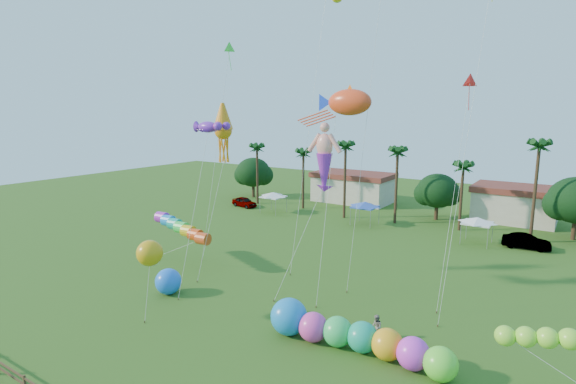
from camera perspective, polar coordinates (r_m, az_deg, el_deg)
The scene contains 18 objects.
ground at distance 27.94m, azimuth -12.39°, elevation -21.71°, with size 160.00×160.00×0.00m, color #285116.
tree_line at distance 62.55m, azimuth 20.48°, elevation 0.02°, with size 69.46×8.91×11.00m.
buildings_row at distance 70.38m, azimuth 16.26°, elevation -0.55°, with size 35.00×7.00×4.00m.
tent_row at distance 58.68m, azimuth 9.50°, elevation -1.63°, with size 31.00×4.00×0.60m.
car_a at distance 70.04m, azimuth -5.56°, elevation -1.27°, with size 1.78×4.43×1.51m, color #4C4C54.
car_b at distance 55.11m, azimuth 28.01°, elevation -5.58°, with size 1.68×4.81×1.58m, color #4C4C54.
spectator_b at distance 31.04m, azimuth 11.16°, elevation -16.49°, with size 0.79×0.62×1.63m, color gray.
caterpillar_inflatable at distance 29.36m, azimuth 7.87°, elevation -17.56°, with size 12.09×2.92×2.46m.
blue_ball at distance 38.35m, azimuth -14.95°, elevation -10.92°, with size 2.12×2.12×2.12m, color blue.
rainbow_tube at distance 43.44m, azimuth -12.71°, elevation -5.38°, with size 9.19×2.18×3.73m.
green_worm at distance 26.51m, azimuth 25.87°, elevation -16.11°, with size 9.22×1.98×3.99m.
orange_ball_kite at distance 32.81m, azimuth -17.16°, elevation -7.43°, with size 2.26×2.26×5.89m.
merman_kite at distance 36.15m, azimuth 4.63°, elevation 3.78°, with size 2.94×5.39×13.31m.
fish_kite at distance 35.67m, azimuth 7.82°, elevation 11.22°, with size 5.61×5.69×16.48m.
squid_kite at distance 39.62m, azimuth -8.23°, elevation 7.73°, with size 2.32×4.30×15.48m.
lobster_kite at distance 36.60m, azimuth -10.16°, elevation 8.12°, with size 3.69×5.02×14.06m.
delta_kite_red at distance 36.15m, azimuth 22.05°, elevation 12.45°, with size 1.18×4.01×17.39m.
delta_kite_green at distance 46.11m, azimuth -7.50°, elevation 17.23°, with size 1.39×4.48×21.32m.
Camera 1 is at (17.49, -16.10, 14.68)m, focal length 28.00 mm.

